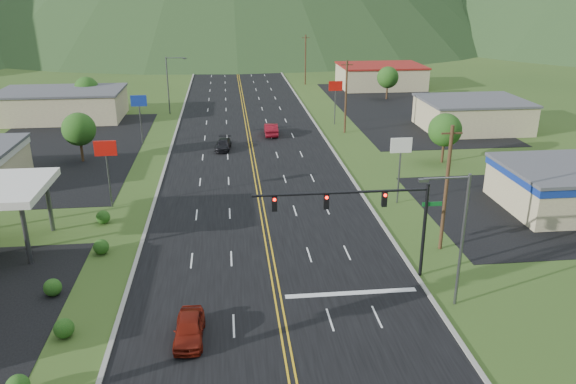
{
  "coord_description": "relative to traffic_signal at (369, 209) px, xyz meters",
  "views": [
    {
      "loc": [
        -2.93,
        -20.54,
        19.78
      ],
      "look_at": [
        1.59,
        20.1,
        4.5
      ],
      "focal_mm": 35.0,
      "sensor_mm": 36.0,
      "label": 1
    }
  ],
  "objects": [
    {
      "name": "tree_west_a",
      "position": [
        -26.48,
        31.0,
        -1.44
      ],
      "size": [
        3.84,
        3.84,
        5.82
      ],
      "color": "#382314",
      "rests_on": "ground"
    },
    {
      "name": "building_west_far",
      "position": [
        -34.48,
        54.0,
        -3.07
      ],
      "size": [
        18.4,
        11.4,
        4.5
      ],
      "color": "beige",
      "rests_on": "ground"
    },
    {
      "name": "car_dark_mid",
      "position": [
        -9.99,
        34.09,
        -4.69
      ],
      "size": [
        2.3,
        4.62,
        1.29
      ],
      "primitive_type": "imported",
      "rotation": [
        0.0,
        0.0,
        -0.11
      ],
      "color": "black",
      "rests_on": "ground"
    },
    {
      "name": "traffic_signal",
      "position": [
        0.0,
        0.0,
        0.0
      ],
      "size": [
        13.1,
        0.43,
        7.0
      ],
      "color": "black",
      "rests_on": "ground"
    },
    {
      "name": "pole_sign_west_a",
      "position": [
        -20.48,
        16.0,
        -0.28
      ],
      "size": [
        2.0,
        0.18,
        6.4
      ],
      "color": "#59595E",
      "rests_on": "ground"
    },
    {
      "name": "car_red_far",
      "position": [
        -3.4,
        40.62,
        -4.51
      ],
      "size": [
        1.85,
        5.03,
        1.64
      ],
      "primitive_type": "imported",
      "rotation": [
        0.0,
        0.0,
        3.12
      ],
      "color": "maroon",
      "rests_on": "ground"
    },
    {
      "name": "pole_sign_east_b",
      "position": [
        6.52,
        46.0,
        -0.28
      ],
      "size": [
        2.0,
        0.18,
        6.4
      ],
      "color": "#59595E",
      "rests_on": "ground"
    },
    {
      "name": "utility_pole_b",
      "position": [
        7.02,
        41.0,
        -0.2
      ],
      "size": [
        1.6,
        0.28,
        10.0
      ],
      "color": "#382314",
      "rests_on": "ground"
    },
    {
      "name": "tree_west_b",
      "position": [
        -31.48,
        58.0,
        -1.44
      ],
      "size": [
        3.84,
        3.84,
        5.82
      ],
      "color": "#382314",
      "rests_on": "ground"
    },
    {
      "name": "building_east_mid",
      "position": [
        25.52,
        41.0,
        -3.17
      ],
      "size": [
        14.4,
        11.4,
        4.3
      ],
      "color": "beige",
      "rests_on": "ground"
    },
    {
      "name": "pole_sign_east_a",
      "position": [
        6.52,
        14.0,
        -0.28
      ],
      "size": [
        2.0,
        0.18,
        6.4
      ],
      "color": "#59595E",
      "rests_on": "ground"
    },
    {
      "name": "streetlight_east",
      "position": [
        4.7,
        -4.0,
        -0.15
      ],
      "size": [
        3.28,
        0.25,
        9.0
      ],
      "color": "#59595E",
      "rests_on": "ground"
    },
    {
      "name": "utility_pole_d",
      "position": [
        7.02,
        121.0,
        -0.2
      ],
      "size": [
        1.6,
        0.28,
        10.0
      ],
      "color": "#382314",
      "rests_on": "ground"
    },
    {
      "name": "tree_east_a",
      "position": [
        15.52,
        26.0,
        -1.44
      ],
      "size": [
        3.84,
        3.84,
        5.82
      ],
      "color": "#382314",
      "rests_on": "ground"
    },
    {
      "name": "pole_sign_west_b",
      "position": [
        -20.48,
        38.0,
        -0.28
      ],
      "size": [
        2.0,
        0.18,
        6.4
      ],
      "color": "#59595E",
      "rests_on": "ground"
    },
    {
      "name": "utility_pole_c",
      "position": [
        7.02,
        81.0,
        -0.2
      ],
      "size": [
        1.6,
        0.28,
        10.0
      ],
      "color": "#382314",
      "rests_on": "ground"
    },
    {
      "name": "utility_pole_a",
      "position": [
        7.02,
        4.0,
        -0.2
      ],
      "size": [
        1.6,
        0.28,
        10.0
      ],
      "color": "#382314",
      "rests_on": "ground"
    },
    {
      "name": "streetlight_west",
      "position": [
        -18.16,
        56.0,
        -0.15
      ],
      "size": [
        3.28,
        0.25,
        9.0
      ],
      "color": "#59595E",
      "rests_on": "ground"
    },
    {
      "name": "tree_east_b",
      "position": [
        19.52,
        64.0,
        -1.44
      ],
      "size": [
        3.84,
        3.84,
        5.82
      ],
      "color": "#382314",
      "rests_on": "ground"
    },
    {
      "name": "car_red_near",
      "position": [
        -12.08,
        -6.07,
        -4.61
      ],
      "size": [
        1.81,
        4.27,
        1.44
      ],
      "primitive_type": "imported",
      "rotation": [
        0.0,
        0.0,
        -0.03
      ],
      "color": "maroon",
      "rests_on": "ground"
    },
    {
      "name": "building_east_far",
      "position": [
        21.52,
        76.0,
        -3.07
      ],
      "size": [
        16.4,
        12.4,
        4.5
      ],
      "color": "beige",
      "rests_on": "ground"
    }
  ]
}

